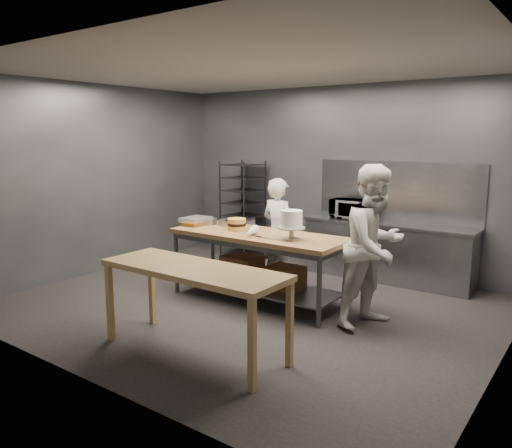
{
  "coord_description": "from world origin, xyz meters",
  "views": [
    {
      "loc": [
        3.75,
        -5.0,
        2.18
      ],
      "look_at": [
        -0.03,
        0.19,
        1.05
      ],
      "focal_mm": 35.0,
      "sensor_mm": 36.0,
      "label": 1
    }
  ],
  "objects": [
    {
      "name": "microwave",
      "position": [
        0.35,
        2.18,
        1.05
      ],
      "size": [
        0.54,
        0.37,
        0.3
      ],
      "primitive_type": "imported",
      "color": "black",
      "rests_on": "back_counter"
    },
    {
      "name": "chef_behind",
      "position": [
        -0.18,
        0.96,
        0.8
      ],
      "size": [
        0.64,
        0.47,
        1.59
      ],
      "primitive_type": "imported",
      "rotation": [
        0.0,
        0.0,
        2.97
      ],
      "color": "white",
      "rests_on": "ground"
    },
    {
      "name": "splashback_panel",
      "position": [
        1.0,
        2.48,
        1.35
      ],
      "size": [
        2.6,
        0.02,
        0.9
      ],
      "primitive_type": "cube",
      "color": "slate",
      "rests_on": "back_counter"
    },
    {
      "name": "ground",
      "position": [
        0.0,
        0.0,
        0.0
      ],
      "size": [
        6.0,
        6.0,
        0.0
      ],
      "primitive_type": "plane",
      "color": "black",
      "rests_on": "ground"
    },
    {
      "name": "work_table",
      "position": [
        -0.03,
        0.26,
        0.57
      ],
      "size": [
        2.4,
        0.9,
        0.92
      ],
      "color": "olive",
      "rests_on": "ground"
    },
    {
      "name": "pastry_clamshells",
      "position": [
        -1.13,
        0.22,
        0.98
      ],
      "size": [
        0.31,
        0.41,
        0.11
      ],
      "color": "#A05D20",
      "rests_on": "work_table"
    },
    {
      "name": "back_wall",
      "position": [
        0.0,
        2.5,
        1.5
      ],
      "size": [
        6.0,
        0.04,
        3.0
      ],
      "primitive_type": "cube",
      "color": "#4C4F54",
      "rests_on": "ground"
    },
    {
      "name": "offset_spatula",
      "position": [
        0.22,
        0.02,
        0.93
      ],
      "size": [
        0.36,
        0.02,
        0.02
      ],
      "color": "slate",
      "rests_on": "work_table"
    },
    {
      "name": "back_counter",
      "position": [
        1.0,
        2.18,
        0.45
      ],
      "size": [
        2.6,
        0.6,
        0.9
      ],
      "color": "slate",
      "rests_on": "ground"
    },
    {
      "name": "cake_pans",
      "position": [
        -0.8,
        0.45,
        0.96
      ],
      "size": [
        0.68,
        0.38,
        0.07
      ],
      "color": "gray",
      "rests_on": "work_table"
    },
    {
      "name": "layer_cake",
      "position": [
        -0.39,
        0.25,
        1.0
      ],
      "size": [
        0.25,
        0.25,
        0.16
      ],
      "color": "gold",
      "rests_on": "work_table"
    },
    {
      "name": "frosted_cake_stand",
      "position": [
        0.55,
        0.14,
        1.15
      ],
      "size": [
        0.34,
        0.34,
        0.37
      ],
      "color": "#AAA188",
      "rests_on": "work_table"
    },
    {
      "name": "chef_right",
      "position": [
        1.57,
        0.31,
        0.94
      ],
      "size": [
        0.95,
        1.08,
        1.88
      ],
      "primitive_type": "imported",
      "rotation": [
        0.0,
        0.0,
        1.27
      ],
      "color": "silver",
      "rests_on": "ground"
    },
    {
      "name": "near_counter",
      "position": [
        0.42,
        -1.48,
        0.81
      ],
      "size": [
        2.0,
        0.7,
        0.9
      ],
      "color": "#9C7240",
      "rests_on": "ground"
    },
    {
      "name": "piping_bag",
      "position": [
        0.03,
        -0.01,
        0.98
      ],
      "size": [
        0.23,
        0.4,
        0.12
      ],
      "primitive_type": "cone",
      "rotation": [
        1.57,
        0.0,
        0.32
      ],
      "color": "white",
      "rests_on": "work_table"
    },
    {
      "name": "speed_rack",
      "position": [
        -1.71,
        2.1,
        0.86
      ],
      "size": [
        0.63,
        0.68,
        1.75
      ],
      "color": "black",
      "rests_on": "ground"
    }
  ]
}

